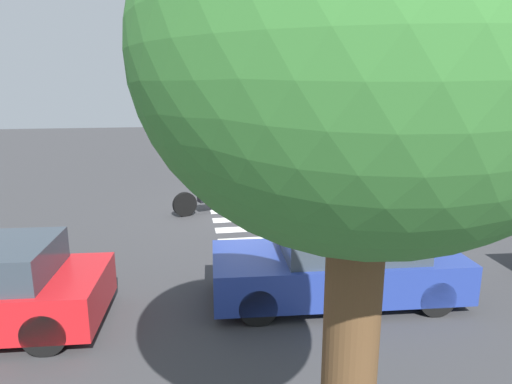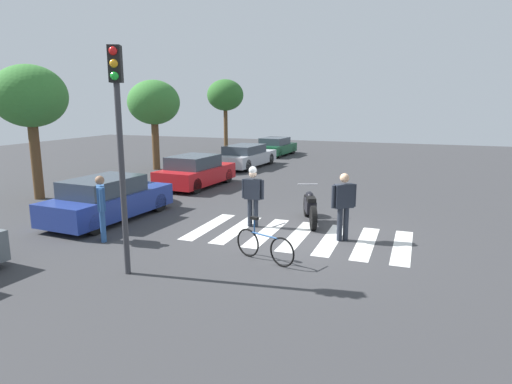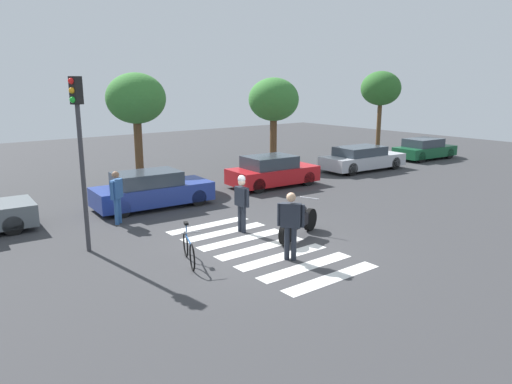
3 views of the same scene
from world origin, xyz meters
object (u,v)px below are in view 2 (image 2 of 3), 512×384
at_px(officer_on_foot, 344,202).
at_px(car_blue_hatchback, 108,199).
at_px(traffic_light_pole, 119,127).
at_px(pedestrian_bystander, 101,204).
at_px(car_red_convertible, 196,172).
at_px(car_silver_sedan, 246,156).
at_px(police_motorcycle, 310,207).
at_px(car_green_compact, 276,147).
at_px(officer_by_motorcycle, 253,192).
at_px(leaning_bicycle, 264,246).

height_order(officer_on_foot, car_blue_hatchback, officer_on_foot).
bearing_deg(traffic_light_pole, car_blue_hatchback, 42.96).
bearing_deg(pedestrian_bystander, car_red_convertible, 10.05).
bearing_deg(car_silver_sedan, officer_on_foot, -147.65).
xyz_separation_m(car_blue_hatchback, car_silver_sedan, (12.01, 0.22, -0.03)).
distance_m(car_red_convertible, car_silver_sedan, 6.20).
relative_size(police_motorcycle, car_blue_hatchback, 0.50).
bearing_deg(car_green_compact, officer_by_motorcycle, -164.19).
xyz_separation_m(police_motorcycle, pedestrian_bystander, (-3.66, 4.63, 0.52)).
relative_size(officer_on_foot, pedestrian_bystander, 1.03).
distance_m(pedestrian_bystander, car_silver_sedan, 13.91).
height_order(leaning_bicycle, car_red_convertible, car_red_convertible).
bearing_deg(traffic_light_pole, officer_on_foot, -44.85).
bearing_deg(car_blue_hatchback, car_silver_sedan, 1.07).
distance_m(police_motorcycle, traffic_light_pole, 6.50).
bearing_deg(officer_on_foot, car_silver_sedan, 32.35).
height_order(police_motorcycle, officer_by_motorcycle, officer_by_motorcycle).
height_order(car_red_convertible, traffic_light_pole, traffic_light_pole).
distance_m(police_motorcycle, officer_by_motorcycle, 1.86).
relative_size(officer_by_motorcycle, car_blue_hatchback, 0.41).
xyz_separation_m(car_silver_sedan, traffic_light_pole, (-15.49, -3.47, 2.48)).
xyz_separation_m(car_blue_hatchback, traffic_light_pole, (-3.49, -3.25, 2.45)).
bearing_deg(traffic_light_pole, officer_by_motorcycle, -15.57).
bearing_deg(car_blue_hatchback, officer_on_foot, -86.72).
bearing_deg(officer_on_foot, officer_by_motorcycle, 81.17).
height_order(officer_by_motorcycle, car_blue_hatchback, officer_by_motorcycle).
height_order(car_silver_sedan, traffic_light_pole, traffic_light_pole).
relative_size(pedestrian_bystander, car_blue_hatchback, 0.40).
height_order(officer_on_foot, officer_by_motorcycle, officer_on_foot).
bearing_deg(police_motorcycle, car_green_compact, 21.40).
bearing_deg(leaning_bicycle, police_motorcycle, -2.98).
relative_size(car_blue_hatchback, car_silver_sedan, 0.92).
height_order(officer_by_motorcycle, pedestrian_bystander, officer_by_motorcycle).
relative_size(police_motorcycle, car_silver_sedan, 0.46).
distance_m(pedestrian_bystander, traffic_light_pole, 3.33).
bearing_deg(car_red_convertible, officer_on_foot, -126.88).
relative_size(leaning_bicycle, officer_on_foot, 0.89).
distance_m(car_silver_sedan, car_green_compact, 5.84).
relative_size(car_red_convertible, car_silver_sedan, 0.85).
relative_size(pedestrian_bystander, traffic_light_pole, 0.37).
relative_size(police_motorcycle, officer_by_motorcycle, 1.22).
bearing_deg(leaning_bicycle, car_silver_sedan, 23.29).
distance_m(leaning_bicycle, car_blue_hatchback, 5.99).
xyz_separation_m(leaning_bicycle, traffic_light_pole, (-1.71, 2.46, 2.71)).
bearing_deg(car_blue_hatchback, officer_by_motorcycle, -79.51).
relative_size(pedestrian_bystander, car_silver_sedan, 0.36).
xyz_separation_m(officer_on_foot, car_red_convertible, (5.40, 7.20, -0.39)).
bearing_deg(car_red_convertible, car_blue_hatchback, -179.19).
relative_size(leaning_bicycle, traffic_light_pole, 0.34).
xyz_separation_m(officer_by_motorcycle, pedestrian_bystander, (-2.64, 3.18, -0.03)).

